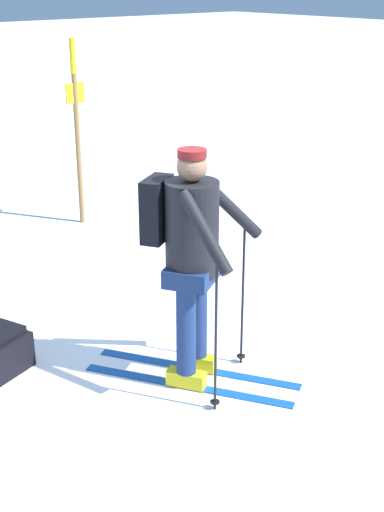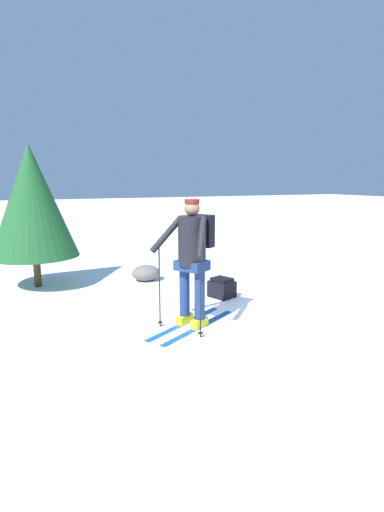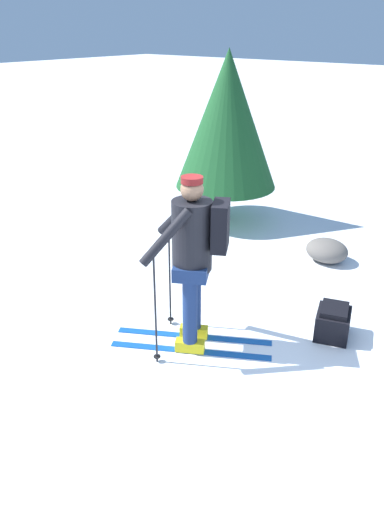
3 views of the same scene
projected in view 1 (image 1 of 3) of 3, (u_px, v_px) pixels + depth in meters
name	position (u px, v px, depth m)	size (l,w,h in m)	color
ground_plane	(102.00, 353.00, 5.96)	(80.00, 80.00, 0.00)	white
skier	(190.00, 249.00, 5.21)	(1.63, 1.17, 1.83)	#144C9E
dropped_backpack	(0.00, 351.00, 5.65)	(0.46, 0.50, 0.36)	black
trail_marker	(76.00, 117.00, 8.61)	(0.07, 0.24, 2.26)	olive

